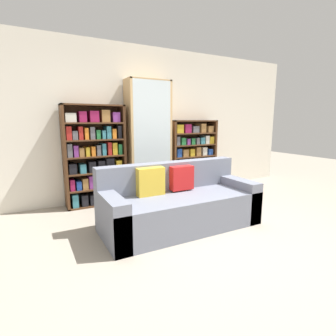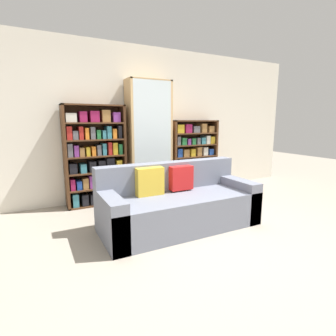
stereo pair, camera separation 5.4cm
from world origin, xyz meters
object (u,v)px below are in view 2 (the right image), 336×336
(bookshelf_right, at_px, (193,157))
(wine_bottle, at_px, (192,196))
(bookshelf_left, at_px, (95,157))
(display_cabinet, at_px, (149,141))
(couch, at_px, (178,204))

(bookshelf_right, bearing_deg, wine_bottle, -122.77)
(bookshelf_left, xyz_separation_m, bookshelf_right, (1.91, 0.00, -0.12))
(display_cabinet, relative_size, wine_bottle, 5.18)
(wine_bottle, bearing_deg, bookshelf_right, 57.23)
(bookshelf_left, bearing_deg, wine_bottle, -30.00)
(bookshelf_left, distance_m, display_cabinet, 0.98)
(couch, xyz_separation_m, bookshelf_right, (1.15, 1.46, 0.38))
(wine_bottle, bearing_deg, couch, -134.17)
(bookshelf_left, distance_m, wine_bottle, 1.73)
(couch, xyz_separation_m, wine_bottle, (0.64, 0.66, -0.14))
(bookshelf_left, relative_size, bookshelf_right, 1.18)
(bookshelf_right, relative_size, wine_bottle, 3.48)
(couch, bearing_deg, display_cabinet, 81.94)
(bookshelf_right, bearing_deg, bookshelf_left, -180.00)
(couch, relative_size, wine_bottle, 5.11)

